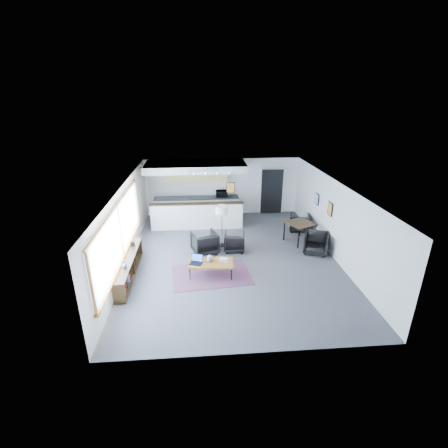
{
  "coord_description": "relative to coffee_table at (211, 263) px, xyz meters",
  "views": [
    {
      "loc": [
        -1.09,
        -9.97,
        5.28
      ],
      "look_at": [
        -0.26,
        0.4,
        1.1
      ],
      "focal_mm": 26.0,
      "sensor_mm": 36.0,
      "label": 1
    }
  ],
  "objects": [
    {
      "name": "armchair_left",
      "position": [
        -0.16,
        1.54,
        0.02
      ],
      "size": [
        1.03,
        0.99,
        0.86
      ],
      "primitive_type": "imported",
      "rotation": [
        0.0,
        0.0,
        3.45
      ],
      "color": "black",
      "rests_on": "floor"
    },
    {
      "name": "track_light",
      "position": [
        0.19,
        3.3,
        2.12
      ],
      "size": [
        1.6,
        0.07,
        0.15
      ],
      "color": "silver",
      "rests_on": "room"
    },
    {
      "name": "dining_table",
      "position": [
        3.47,
        2.2,
        0.3
      ],
      "size": [
        1.22,
        1.22,
        0.78
      ],
      "rotation": [
        0.0,
        0.0,
        0.43
      ],
      "color": "#332412",
      "rests_on": "floor"
    },
    {
      "name": "console",
      "position": [
        -2.52,
        0.05,
        -0.09
      ],
      "size": [
        0.35,
        3.0,
        0.8
      ],
      "color": "#332412",
      "rests_on": "floor"
    },
    {
      "name": "room",
      "position": [
        0.78,
        1.1,
        0.89
      ],
      "size": [
        7.02,
        9.02,
        2.62
      ],
      "color": "#4B4B4D",
      "rests_on": "ground"
    },
    {
      "name": "wall_art_lower",
      "position": [
        4.25,
        1.5,
        1.14
      ],
      "size": [
        0.03,
        0.38,
        0.48
      ],
      "color": "black",
      "rests_on": "room"
    },
    {
      "name": "laptop",
      "position": [
        -0.45,
        0.0,
        0.11
      ],
      "size": [
        0.44,
        0.4,
        0.26
      ],
      "rotation": [
        0.0,
        0.0,
        -0.33
      ],
      "color": "black",
      "rests_on": "coffee_table"
    },
    {
      "name": "microwave",
      "position": [
        0.72,
        5.25,
        0.7
      ],
      "size": [
        0.54,
        0.32,
        0.36
      ],
      "primitive_type": "imported",
      "rotation": [
        0.0,
        0.0,
        -0.05
      ],
      "color": "black",
      "rests_on": "kitchenette"
    },
    {
      "name": "ceramic_pot",
      "position": [
        -0.03,
        0.05,
        0.15
      ],
      "size": [
        0.22,
        0.22,
        0.22
      ],
      "rotation": [
        0.0,
        0.0,
        0.12
      ],
      "color": "gray",
      "rests_on": "coffee_table"
    },
    {
      "name": "floor_lamp",
      "position": [
        0.49,
        2.09,
        0.95
      ],
      "size": [
        0.46,
        0.46,
        1.56
      ],
      "rotation": [
        0.0,
        0.0,
        -0.03
      ],
      "color": "black",
      "rests_on": "floor"
    },
    {
      "name": "kilim_rug",
      "position": [
        0.0,
        0.0,
        -0.41
      ],
      "size": [
        2.57,
        1.89,
        0.01
      ],
      "rotation": [
        0.0,
        0.0,
        0.11
      ],
      "color": "#542C42",
      "rests_on": "floor"
    },
    {
      "name": "wall_art_upper",
      "position": [
        4.25,
        2.8,
        1.09
      ],
      "size": [
        0.03,
        0.34,
        0.44
      ],
      "color": "black",
      "rests_on": "room"
    },
    {
      "name": "doorway",
      "position": [
        3.08,
        5.52,
        0.66
      ],
      "size": [
        1.1,
        0.12,
        2.15
      ],
      "color": "black",
      "rests_on": "room"
    },
    {
      "name": "armchair_right",
      "position": [
        0.91,
        1.65,
        -0.04
      ],
      "size": [
        0.81,
        0.77,
        0.74
      ],
      "primitive_type": "imported",
      "rotation": [
        0.0,
        0.0,
        3.0
      ],
      "color": "black",
      "rests_on": "floor"
    },
    {
      "name": "book_stack",
      "position": [
        0.4,
        0.06,
        0.07
      ],
      "size": [
        0.33,
        0.29,
        0.09
      ],
      "rotation": [
        0.0,
        0.0,
        -0.25
      ],
      "color": "silver",
      "rests_on": "coffee_table"
    },
    {
      "name": "coaster",
      "position": [
        0.06,
        -0.28,
        0.04
      ],
      "size": [
        0.12,
        0.12,
        0.01
      ],
      "rotation": [
        0.0,
        0.0,
        -0.4
      ],
      "color": "#E5590C",
      "rests_on": "coffee_table"
    },
    {
      "name": "dining_chair_near",
      "position": [
        3.77,
        1.24,
        -0.06
      ],
      "size": [
        0.87,
        0.85,
        0.7
      ],
      "primitive_type": "imported",
      "rotation": [
        0.0,
        0.0,
        -0.38
      ],
      "color": "black",
      "rests_on": "floor"
    },
    {
      "name": "kitchenette",
      "position": [
        -0.42,
        4.81,
        0.97
      ],
      "size": [
        4.2,
        1.96,
        2.6
      ],
      "color": "white",
      "rests_on": "floor"
    },
    {
      "name": "coffee_table",
      "position": [
        0.0,
        0.0,
        0.0
      ],
      "size": [
        1.42,
        0.85,
        0.45
      ],
      "rotation": [
        0.0,
        0.0,
        -0.08
      ],
      "color": "brown",
      "rests_on": "floor"
    },
    {
      "name": "dining_chair_far",
      "position": [
        3.78,
        3.24,
        -0.08
      ],
      "size": [
        0.79,
        0.77,
        0.67
      ],
      "primitive_type": "imported",
      "rotation": [
        0.0,
        0.0,
        2.86
      ],
      "color": "black",
      "rests_on": "floor"
    },
    {
      "name": "window",
      "position": [
        -2.68,
        0.2,
        1.04
      ],
      "size": [
        0.1,
        5.95,
        1.66
      ],
      "color": "#8CBFFF",
      "rests_on": "room"
    }
  ]
}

